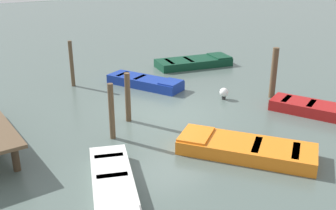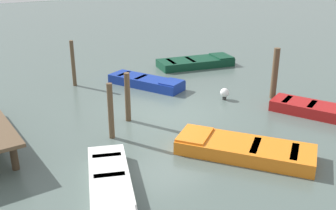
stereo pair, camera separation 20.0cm
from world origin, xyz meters
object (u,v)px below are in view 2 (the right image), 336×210
at_px(rowboat_red, 319,110).
at_px(mooring_piling_far_left, 275,74).
at_px(mooring_piling_far_right, 128,97).
at_px(marker_buoy, 225,93).
at_px(rowboat_dark_green, 196,62).
at_px(mooring_piling_near_right, 73,63).
at_px(rowboat_white, 111,188).
at_px(rowboat_orange, 244,149).
at_px(mooring_piling_near_left, 111,111).
at_px(rowboat_blue, 146,82).

relative_size(rowboat_red, mooring_piling_far_left, 1.69).
xyz_separation_m(mooring_piling_far_right, marker_buoy, (-0.15, -4.26, -0.59)).
distance_m(rowboat_red, rowboat_dark_green, 7.85).
bearing_deg(mooring_piling_near_right, marker_buoy, -137.74).
bearing_deg(rowboat_white, rowboat_dark_green, 154.55).
relative_size(rowboat_orange, rowboat_red, 1.13).
relative_size(rowboat_orange, marker_buoy, 8.26).
xyz_separation_m(mooring_piling_near_left, mooring_piling_near_right, (5.80, -0.81, 0.10)).
relative_size(rowboat_dark_green, marker_buoy, 8.59).
bearing_deg(rowboat_blue, mooring_piling_far_right, -64.50).
distance_m(rowboat_dark_green, mooring_piling_far_left, 5.66).
height_order(rowboat_orange, mooring_piling_near_left, mooring_piling_near_left).
relative_size(mooring_piling_far_left, mooring_piling_near_right, 1.02).
bearing_deg(mooring_piling_near_right, rowboat_blue, -124.55).
relative_size(mooring_piling_far_left, marker_buoy, 4.32).
height_order(rowboat_dark_green, marker_buoy, marker_buoy).
xyz_separation_m(rowboat_orange, mooring_piling_far_right, (4.11, 1.70, 0.66)).
bearing_deg(rowboat_orange, rowboat_dark_green, -64.75).
bearing_deg(mooring_piling_near_right, rowboat_orange, -167.64).
xyz_separation_m(rowboat_orange, mooring_piling_far_left, (3.07, -4.38, 0.82)).
height_order(mooring_piling_far_left, mooring_piling_near_right, mooring_piling_far_left).
bearing_deg(mooring_piling_far_left, mooring_piling_near_right, 47.20).
xyz_separation_m(rowboat_white, mooring_piling_near_left, (2.96, -1.37, 0.70)).
xyz_separation_m(rowboat_white, mooring_piling_far_left, (2.90, -8.52, 0.82)).
distance_m(rowboat_red, rowboat_white, 8.58).
xyz_separation_m(rowboat_orange, marker_buoy, (3.96, -2.57, 0.07)).
bearing_deg(mooring_piling_near_left, rowboat_red, -107.87).
xyz_separation_m(rowboat_blue, rowboat_red, (-6.29, -3.71, 0.00)).
bearing_deg(marker_buoy, mooring_piling_far_right, 88.01).
relative_size(rowboat_blue, rowboat_dark_green, 0.87).
bearing_deg(mooring_piling_near_right, rowboat_dark_green, -92.40).
xyz_separation_m(rowboat_red, mooring_piling_far_left, (2.25, 0.04, 0.82)).
height_order(rowboat_orange, rowboat_dark_green, same).
height_order(mooring_piling_far_right, mooring_piling_far_left, mooring_piling_far_left).
distance_m(rowboat_orange, mooring_piling_near_left, 4.24).
bearing_deg(marker_buoy, mooring_piling_near_left, 98.77).
distance_m(rowboat_white, marker_buoy, 7.70).
height_order(rowboat_orange, rowboat_white, same).
height_order(mooring_piling_far_right, mooring_piling_near_right, mooring_piling_near_right).
distance_m(rowboat_red, mooring_piling_far_right, 6.97).
distance_m(rowboat_white, mooring_piling_far_right, 4.68).
bearing_deg(rowboat_orange, rowboat_white, 50.54).
height_order(rowboat_orange, mooring_piling_near_right, mooring_piling_near_right).
bearing_deg(rowboat_dark_green, mooring_piling_near_left, -131.68).
bearing_deg(mooring_piling_far_left, rowboat_white, 108.76).
distance_m(rowboat_blue, rowboat_white, 8.46).
distance_m(rowboat_blue, mooring_piling_far_left, 5.52).
relative_size(rowboat_dark_green, mooring_piling_near_right, 2.02).
bearing_deg(mooring_piling_near_right, rowboat_white, 165.98).
height_order(rowboat_white, marker_buoy, marker_buoy).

